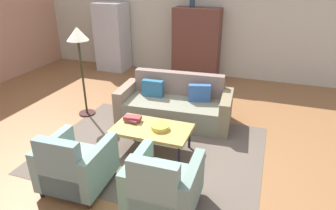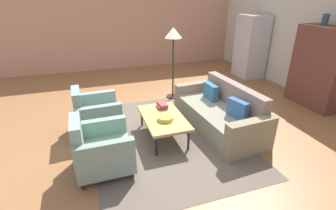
{
  "view_description": "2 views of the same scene",
  "coord_description": "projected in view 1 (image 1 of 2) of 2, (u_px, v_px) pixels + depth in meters",
  "views": [
    {
      "loc": [
        1.99,
        -3.7,
        2.63
      ],
      "look_at": [
        0.52,
        0.47,
        0.61
      ],
      "focal_mm": 31.57,
      "sensor_mm": 36.0,
      "label": 1
    },
    {
      "loc": [
        4.19,
        -1.15,
        2.43
      ],
      "look_at": [
        0.43,
        0.09,
        0.63
      ],
      "focal_mm": 26.4,
      "sensor_mm": 36.0,
      "label": 2
    }
  ],
  "objects": [
    {
      "name": "armchair_left",
      "position": [
        74.0,
        167.0,
        3.78
      ],
      "size": [
        0.83,
        0.83,
        0.88
      ],
      "rotation": [
        0.0,
        0.0,
        0.04
      ],
      "color": "#3B1B21",
      "rests_on": "ground"
    },
    {
      "name": "cabinet",
      "position": [
        196.0,
        44.0,
        7.68
      ],
      "size": [
        1.2,
        0.51,
        1.8
      ],
      "color": "brown",
      "rests_on": "ground"
    },
    {
      "name": "vase_tall",
      "position": [
        192.0,
        2.0,
        7.3
      ],
      "size": [
        0.13,
        0.13,
        0.23
      ],
      "primitive_type": "cylinder",
      "color": "#263E4C",
      "rests_on": "cabinet"
    },
    {
      "name": "area_rug",
      "position": [
        154.0,
        149.0,
        4.78
      ],
      "size": [
        3.4,
        2.6,
        0.01
      ],
      "primitive_type": "cube",
      "color": "brown",
      "rests_on": "ground"
    },
    {
      "name": "ground_plane",
      "position": [
        129.0,
        145.0,
        4.87
      ],
      "size": [
        10.78,
        10.78,
        0.0
      ],
      "primitive_type": "plane",
      "color": "brown"
    },
    {
      "name": "coffee_table",
      "position": [
        152.0,
        130.0,
        4.58
      ],
      "size": [
        1.2,
        0.7,
        0.41
      ],
      "color": "black",
      "rests_on": "ground"
    },
    {
      "name": "refrigerator",
      "position": [
        113.0,
        37.0,
        8.31
      ],
      "size": [
        0.8,
        0.73,
        1.85
      ],
      "color": "#B7BABF",
      "rests_on": "ground"
    },
    {
      "name": "floor_lamp",
      "position": [
        78.0,
        42.0,
        5.35
      ],
      "size": [
        0.4,
        0.4,
        1.72
      ],
      "color": "black",
      "rests_on": "ground"
    },
    {
      "name": "wall_back",
      "position": [
        195.0,
        22.0,
        7.81
      ],
      "size": [
        8.98,
        0.12,
        2.8
      ],
      "primitive_type": "cube",
      "color": "beige",
      "rests_on": "ground"
    },
    {
      "name": "fruit_bowl",
      "position": [
        160.0,
        127.0,
        4.51
      ],
      "size": [
        0.28,
        0.28,
        0.07
      ],
      "primitive_type": "cylinder",
      "color": "gold",
      "rests_on": "coffee_table"
    },
    {
      "name": "book_stack",
      "position": [
        133.0,
        119.0,
        4.75
      ],
      "size": [
        0.29,
        0.22,
        0.09
      ],
      "color": "#504E6F",
      "rests_on": "coffee_table"
    },
    {
      "name": "couch",
      "position": [
        175.0,
        105.0,
        5.64
      ],
      "size": [
        2.16,
        1.05,
        0.86
      ],
      "rotation": [
        0.0,
        0.0,
        3.21
      ],
      "color": "gray",
      "rests_on": "ground"
    },
    {
      "name": "armchair_right",
      "position": [
        162.0,
        188.0,
        3.41
      ],
      "size": [
        0.81,
        0.81,
        0.88
      ],
      "rotation": [
        0.0,
        0.0,
        0.02
      ],
      "color": "#33261E",
      "rests_on": "ground"
    }
  ]
}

